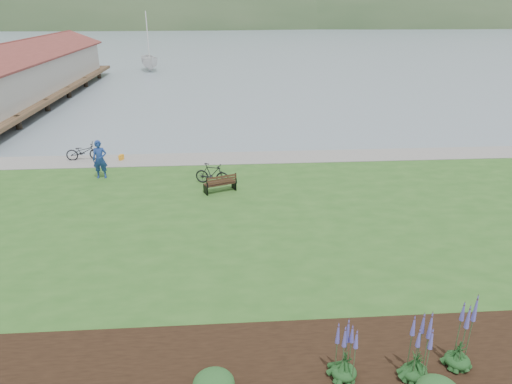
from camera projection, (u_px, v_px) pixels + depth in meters
The scene contains 16 objects.
ground at pixel (260, 217), 19.91m from camera, with size 600.00×600.00×0.00m, color slate.
lawn at pixel (264, 234), 18.00m from camera, with size 34.00×20.00×0.40m, color #2A591F.
shoreline_path at pixel (250, 158), 26.10m from camera, with size 34.00×2.20×0.03m, color gray.
garden_bed at pixel (416, 375), 10.94m from camera, with size 24.00×4.40×0.04m, color black.
far_hillside at pixel (277, 25), 177.58m from camera, with size 580.00×80.00×38.00m, color #334E2C, non-canonical shape.
pier_pavilion at pixel (25, 71), 42.89m from camera, with size 8.00×36.00×5.40m.
park_bench at pixel (221, 183), 21.27m from camera, with size 1.59×1.08×0.91m.
person at pixel (99, 156), 22.76m from camera, with size 0.83×0.57×2.29m, color navy.
bicycle_a at pixel (83, 152), 25.57m from camera, with size 1.91×0.67×1.00m, color black.
bicycle_b at pixel (212, 174), 22.22m from camera, with size 1.74×0.50×1.05m, color black.
sailboat at pixel (151, 71), 61.49m from camera, with size 9.08×9.25×23.94m, color silver.
pannier at pixel (121, 157), 25.68m from camera, with size 0.19×0.30×0.32m, color orange.
echium_0 at pixel (418, 349), 10.51m from camera, with size 0.62×0.62×2.01m.
echium_1 at pixel (462, 336), 10.86m from camera, with size 0.62×0.62×2.30m.
echium_4 at pixel (346, 351), 10.56m from camera, with size 0.62×0.62×1.83m.
shrub_0 at pixel (214, 384), 10.34m from camera, with size 0.96×0.96×0.48m, color #1E4C21.
Camera 1 is at (-1.44, -17.89, 8.71)m, focal length 32.00 mm.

